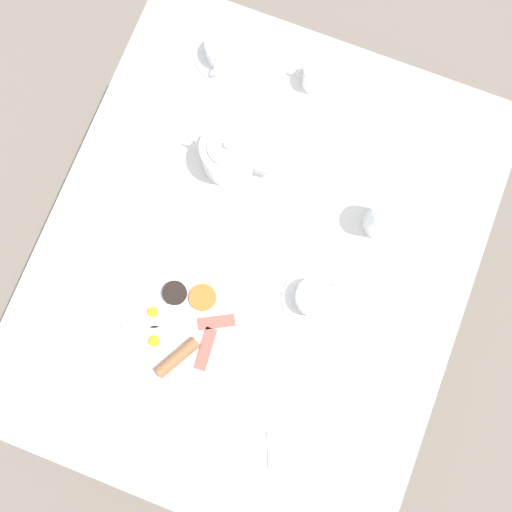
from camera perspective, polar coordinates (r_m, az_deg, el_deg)
name	(u,v)px	position (r m, az deg, el deg)	size (l,w,h in m)	color
ground_plane	(256,292)	(2.07, 0.00, -3.44)	(8.00, 8.00, 0.00)	#70665B
table	(256,262)	(1.43, 0.00, -0.57)	(0.97, 1.15, 0.71)	white
breakfast_plate	(183,325)	(1.35, -6.99, -6.56)	(0.28, 0.28, 0.04)	white
teapot_near	(229,154)	(1.38, -2.56, 9.67)	(0.21, 0.13, 0.12)	white
teacup_with_saucer_left	(223,51)	(1.51, -3.12, 18.91)	(0.14, 0.14, 0.06)	white
teacup_with_saucer_right	(314,297)	(1.34, 5.57, -3.95)	(0.14, 0.14, 0.06)	white
water_glass_tall	(383,218)	(1.35, 12.04, 3.59)	(0.07, 0.07, 0.13)	white
creamer_jug	(316,76)	(1.48, 5.70, 16.71)	(0.09, 0.06, 0.07)	white
napkin_folded	(298,449)	(1.36, 4.01, -17.87)	(0.15, 0.12, 0.01)	white
fork_by_plate	(81,286)	(1.42, -16.32, -2.74)	(0.08, 0.17, 0.00)	silver
knife_by_plate	(378,151)	(1.46, 11.51, 9.77)	(0.22, 0.04, 0.00)	silver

